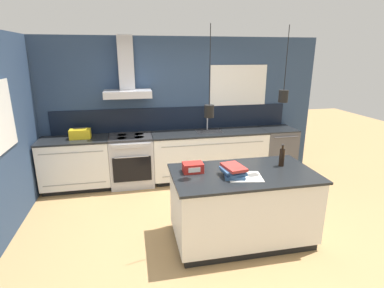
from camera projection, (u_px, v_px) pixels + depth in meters
ground_plane at (197, 228)px, 4.11m from camera, size 16.00×16.00×0.00m
wall_back at (172, 106)px, 5.59m from camera, size 5.60×2.45×2.60m
wall_left at (5, 133)px, 3.92m from camera, size 0.08×3.80×2.60m
counter_run_left at (76, 164)px, 5.22m from camera, size 1.17×0.64×0.91m
counter_run_sink at (209, 155)px, 5.69m from camera, size 2.15×0.64×1.28m
oven_range at (132, 160)px, 5.40m from camera, size 0.75×0.66×0.91m
dishwasher at (276, 150)px, 5.95m from camera, size 0.62×0.65×0.91m
kitchen_island at (242, 205)px, 3.78m from camera, size 1.76×0.98×0.91m
bottle_on_island at (282, 157)px, 3.83m from camera, size 0.07×0.07×0.29m
book_stack at (234, 171)px, 3.53m from camera, size 0.31×0.37×0.13m
red_supply_box at (193, 167)px, 3.65m from camera, size 0.24×0.18×0.12m
paper_pile at (245, 177)px, 3.52m from camera, size 0.44×0.38×0.01m
yellow_toolbox at (80, 134)px, 5.09m from camera, size 0.34×0.18×0.19m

